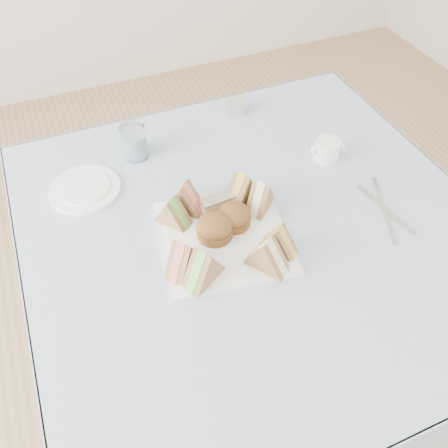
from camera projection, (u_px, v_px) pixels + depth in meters
name	position (u px, v px, depth m)	size (l,w,h in m)	color
floor	(246.00, 373.00, 1.61)	(4.00, 4.00, 0.00)	#9E7751
table	(251.00, 315.00, 1.34)	(0.90, 0.90, 0.74)	brown
tablecloth	(257.00, 226.00, 1.07)	(1.02, 1.02, 0.01)	#9FB3CE
serving_plate	(224.00, 238.00, 1.03)	(0.27, 0.27, 0.01)	white
sandwich_fl_a	(183.00, 255.00, 0.94)	(0.09, 0.04, 0.08)	#9F8659
sandwich_fl_b	(203.00, 265.00, 0.92)	(0.09, 0.04, 0.08)	#9F8659
sandwich_fr_a	(278.00, 239.00, 0.97)	(0.08, 0.04, 0.07)	#9F8659
sandwich_fr_b	(267.00, 253.00, 0.94)	(0.09, 0.04, 0.08)	#9F8659
sandwich_bl_a	(173.00, 211.00, 1.02)	(0.08, 0.04, 0.07)	#9F8659
sandwich_bl_b	(185.00, 197.00, 1.05)	(0.09, 0.04, 0.08)	#9F8659
sandwich_br_a	(260.00, 195.00, 1.05)	(0.09, 0.04, 0.08)	#9F8659
sandwich_br_b	(242.00, 187.00, 1.07)	(0.09, 0.04, 0.08)	#9F8659
scone_left	(215.00, 228.00, 1.01)	(0.08, 0.08, 0.05)	brown
scone_right	(234.00, 216.00, 1.03)	(0.07, 0.07, 0.05)	brown
pastry_slice	(218.00, 203.00, 1.07)	(0.08, 0.03, 0.04)	#DFBC8B
side_plate	(85.00, 189.00, 1.14)	(0.17, 0.17, 0.01)	white
water_glass	(134.00, 142.00, 1.19)	(0.06, 0.06, 0.09)	white
tea_strainer	(237.00, 108.00, 1.35)	(0.06, 0.06, 0.03)	silver
knife	(385.00, 209.00, 1.09)	(0.01, 0.18, 0.00)	silver
fork	(385.00, 215.00, 1.08)	(0.01, 0.19, 0.00)	silver
creamer_jug	(327.00, 150.00, 1.20)	(0.06, 0.06, 0.06)	white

